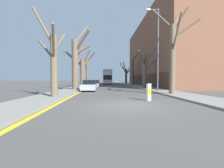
{
  "coord_description": "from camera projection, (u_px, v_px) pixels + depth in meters",
  "views": [
    {
      "loc": [
        -1.26,
        -8.29,
        1.46
      ],
      "look_at": [
        0.81,
        32.64,
        0.2
      ],
      "focal_mm": 24.0,
      "sensor_mm": 36.0,
      "label": 1
    }
  ],
  "objects": [
    {
      "name": "street_tree_left_1",
      "position": [
        76.0,
        61.0,
        20.54
      ],
      "size": [
        4.24,
        3.78,
        9.38
      ],
      "color": "brown",
      "rests_on": "ground"
    },
    {
      "name": "lamp_post",
      "position": [
        157.0,
        46.0,
        16.63
      ],
      "size": [
        1.4,
        0.2,
        9.31
      ],
      "color": "#4C4F54",
      "rests_on": "ground"
    },
    {
      "name": "street_tree_right_1",
      "position": [
        145.0,
        69.0,
        24.3
      ],
      "size": [
        4.32,
        2.58,
        6.47
      ],
      "color": "brown",
      "rests_on": "ground"
    },
    {
      "name": "kerb_line_stripe",
      "position": [
        97.0,
        83.0,
        58.09
      ],
      "size": [
        0.24,
        120.0,
        0.01
      ],
      "primitive_type": "cube",
      "color": "yellow",
      "rests_on": "ground"
    },
    {
      "name": "street_tree_right_0",
      "position": [
        173.0,
        53.0,
        14.12
      ],
      "size": [
        4.18,
        3.64,
        8.34
      ],
      "color": "brown",
      "rests_on": "ground"
    },
    {
      "name": "building_facade_right",
      "position": [
        163.0,
        54.0,
        34.38
      ],
      "size": [
        10.08,
        31.83,
        14.76
      ],
      "color": "brown",
      "rests_on": "ground"
    },
    {
      "name": "ground_plane",
      "position": [
        127.0,
        105.0,
        8.38
      ],
      "size": [
        300.0,
        300.0,
        0.0
      ],
      "primitive_type": "plane",
      "color": "#4C4947"
    },
    {
      "name": "street_tree_right_3",
      "position": [
        126.0,
        74.0,
        45.63
      ],
      "size": [
        4.45,
        3.14,
        6.84
      ],
      "color": "brown",
      "rests_on": "ground"
    },
    {
      "name": "street_tree_left_0",
      "position": [
        53.0,
        60.0,
        11.74
      ],
      "size": [
        2.94,
        4.49,
        7.26
      ],
      "color": "brown",
      "rests_on": "ground"
    },
    {
      "name": "parked_car_2",
      "position": [
        96.0,
        83.0,
        31.99
      ],
      "size": [
        1.79,
        4.54,
        1.32
      ],
      "color": "maroon",
      "rests_on": "ground"
    },
    {
      "name": "parked_car_1",
      "position": [
        93.0,
        84.0,
        25.63
      ],
      "size": [
        1.87,
        4.27,
        1.34
      ],
      "color": "#9EA3AD",
      "rests_on": "ground"
    },
    {
      "name": "sidewalk_right",
      "position": [
        122.0,
        83.0,
        58.58
      ],
      "size": [
        2.95,
        120.0,
        0.12
      ],
      "primitive_type": "cube",
      "color": "gray",
      "rests_on": "ground"
    },
    {
      "name": "sidewalk_left",
      "position": [
        93.0,
        83.0,
        58.0
      ],
      "size": [
        2.95,
        120.0,
        0.12
      ],
      "primitive_type": "cube",
      "color": "gray",
      "rests_on": "ground"
    },
    {
      "name": "street_tree_left_3",
      "position": [
        87.0,
        70.0,
        36.39
      ],
      "size": [
        3.64,
        4.97,
        7.88
      ],
      "color": "brown",
      "rests_on": "ground"
    },
    {
      "name": "double_decker_bus",
      "position": [
        107.0,
        76.0,
        46.79
      ],
      "size": [
        2.62,
        11.9,
        4.25
      ],
      "color": "silver",
      "rests_on": "ground"
    },
    {
      "name": "street_tree_left_2",
      "position": [
        83.0,
        70.0,
        27.84
      ],
      "size": [
        3.32,
        2.9,
        6.84
      ],
      "color": "brown",
      "rests_on": "ground"
    },
    {
      "name": "street_tree_right_2",
      "position": [
        132.0,
        70.0,
        35.92
      ],
      "size": [
        1.43,
        3.97,
        8.28
      ],
      "color": "brown",
      "rests_on": "ground"
    },
    {
      "name": "traffic_bollard",
      "position": [
        149.0,
        92.0,
        10.28
      ],
      "size": [
        0.32,
        0.34,
        1.17
      ],
      "color": "white",
      "rests_on": "ground"
    },
    {
      "name": "parked_car_0",
      "position": [
        90.0,
        86.0,
        19.2
      ],
      "size": [
        1.73,
        4.23,
        1.39
      ],
      "color": "#9EA3AD",
      "rests_on": "ground"
    }
  ]
}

